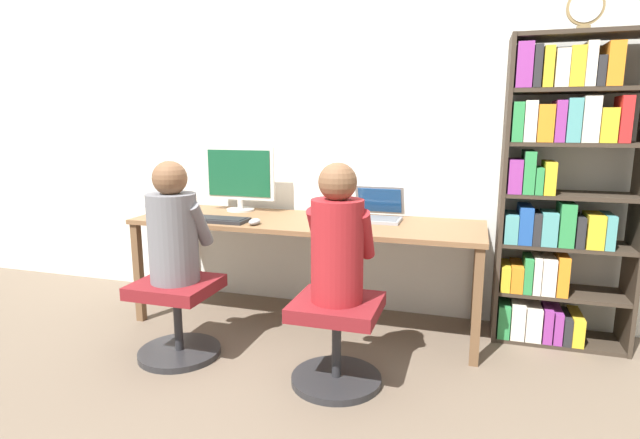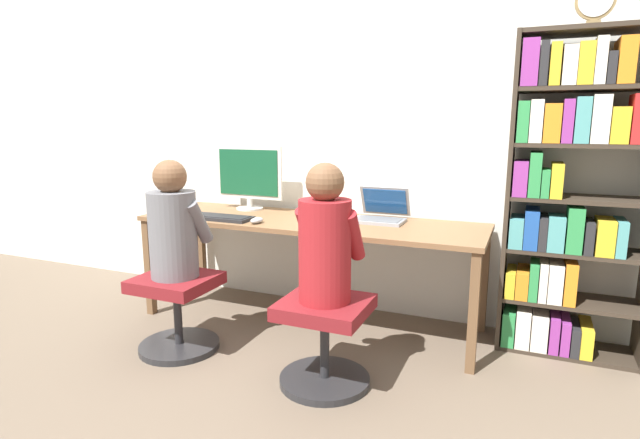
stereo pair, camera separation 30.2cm
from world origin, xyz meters
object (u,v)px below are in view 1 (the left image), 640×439
object	(u,v)px
person_at_laptop	(337,239)
desk_clock	(585,8)
keyboard	(216,219)
office_chair_right	(337,336)
laptop	(377,213)
bookshelf	(557,193)
person_at_monitor	(173,228)
office_chair_left	(178,313)
desktop_monitor	(239,178)

from	to	relation	value
person_at_laptop	desk_clock	bearing A→B (deg)	34.94
keyboard	office_chair_right	xyz separation A→B (m)	(0.95, -0.50, -0.46)
laptop	keyboard	size ratio (longest dim) A/B	0.76
bookshelf	desk_clock	size ratio (longest dim) A/B	8.73
keyboard	bookshelf	xyz separation A→B (m)	(2.04, 0.38, 0.21)
person_at_monitor	person_at_laptop	size ratio (longest dim) A/B	0.98
keyboard	office_chair_right	distance (m)	1.16
office_chair_left	bookshelf	world-z (taller)	bookshelf
keyboard	desk_clock	distance (m)	2.43
office_chair_right	office_chair_left	bearing A→B (deg)	178.12
desktop_monitor	office_chair_right	bearing A→B (deg)	-43.11
bookshelf	desk_clock	bearing A→B (deg)	-62.28
laptop	person_at_laptop	xyz separation A→B (m)	(-0.03, -0.85, 0.01)
person_at_laptop	bookshelf	size ratio (longest dim) A/B	0.38
desk_clock	person_at_monitor	bearing A→B (deg)	-159.91
desktop_monitor	keyboard	world-z (taller)	desktop_monitor
person_at_monitor	person_at_laptop	distance (m)	0.95
office_chair_right	bookshelf	bearing A→B (deg)	38.72
office_chair_right	person_at_laptop	world-z (taller)	person_at_laptop
laptop	person_at_monitor	world-z (taller)	person_at_monitor
person_at_laptop	keyboard	bearing A→B (deg)	152.21
desktop_monitor	office_chair_right	size ratio (longest dim) A/B	1.13
laptop	office_chair_right	size ratio (longest dim) A/B	0.69
office_chair_right	desk_clock	size ratio (longest dim) A/B	2.25
desktop_monitor	bookshelf	xyz separation A→B (m)	(2.07, -0.03, -0.02)
desk_clock	office_chair_right	bearing A→B (deg)	-144.90
office_chair_right	person_at_laptop	size ratio (longest dim) A/B	0.68
laptop	office_chair_left	world-z (taller)	laptop
office_chair_right	person_at_laptop	bearing A→B (deg)	90.00
keyboard	desk_clock	bearing A→B (deg)	8.11
office_chair_right	keyboard	bearing A→B (deg)	151.98
desktop_monitor	person_at_laptop	world-z (taller)	desktop_monitor
keyboard	person_at_laptop	distance (m)	1.07
desktop_monitor	office_chair_left	xyz separation A→B (m)	(0.02, -0.88, -0.68)
person_at_monitor	bookshelf	world-z (taller)	bookshelf
bookshelf	office_chair_left	bearing A→B (deg)	-157.50
office_chair_left	desk_clock	bearing A→B (deg)	20.21
keyboard	laptop	bearing A→B (deg)	20.00
desk_clock	office_chair_left	bearing A→B (deg)	-159.79
bookshelf	laptop	bearing A→B (deg)	-178.92
desktop_monitor	office_chair_left	distance (m)	1.11
desktop_monitor	desk_clock	bearing A→B (deg)	-2.92
laptop	keyboard	world-z (taller)	laptop
laptop	office_chair_left	distance (m)	1.38
keyboard	desk_clock	size ratio (longest dim) A/B	2.05
laptop	office_chair_right	distance (m)	0.99
office_chair_right	desktop_monitor	bearing A→B (deg)	136.89
keyboard	person_at_monitor	bearing A→B (deg)	-90.60
office_chair_left	desk_clock	distance (m)	2.78
desktop_monitor	person_at_laptop	xyz separation A→B (m)	(0.97, -0.90, -0.18)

